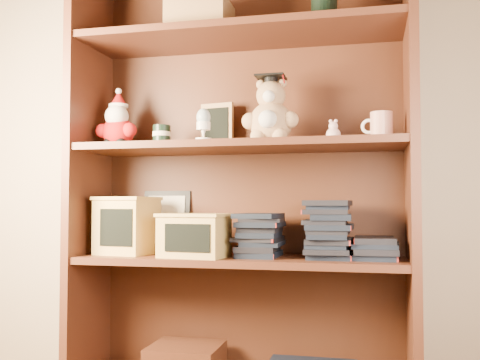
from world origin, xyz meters
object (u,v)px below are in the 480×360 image
Objects in this scene: bookcase at (242,192)px; teacher_mug at (381,126)px; treats_box at (127,225)px; grad_teddy_bear at (271,116)px.

bookcase is 0.54m from teacher_mug.
bookcase is 7.39× the size of treats_box.
grad_teddy_bear reaches higher than teacher_mug.
treats_box is at bearing -173.12° from bookcase.
teacher_mug reaches higher than treats_box.
treats_box is (-0.92, -0.00, -0.34)m from teacher_mug.
bookcase is 0.29m from grad_teddy_bear.
grad_teddy_bear is 2.30× the size of teacher_mug.
treats_box is (-0.43, -0.05, -0.12)m from bookcase.
treats_box is at bearing 179.32° from grad_teddy_bear.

